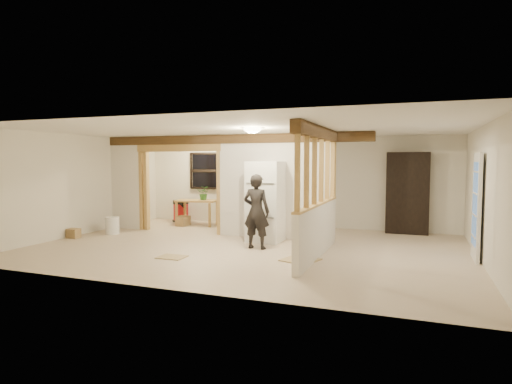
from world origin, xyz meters
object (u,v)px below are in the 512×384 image
at_px(woman, 256,211).
at_px(shop_vac, 181,211).
at_px(work_table, 197,212).
at_px(refrigerator, 266,201).
at_px(bookshelf, 408,193).

bearing_deg(woman, shop_vac, -37.63).
xyz_separation_m(woman, work_table, (-2.78, 2.51, -0.42)).
height_order(woman, shop_vac, woman).
height_order(woman, work_table, woman).
xyz_separation_m(refrigerator, shop_vac, (-3.47, 2.08, -0.58)).
bearing_deg(work_table, shop_vac, 142.17).
xyz_separation_m(work_table, bookshelf, (5.70, 0.60, 0.67)).
bearing_deg(woman, work_table, -40.14).
distance_m(work_table, shop_vac, 0.90).
bearing_deg(bookshelf, shop_vac, -178.59).
xyz_separation_m(woman, bookshelf, (2.92, 3.11, 0.25)).
relative_size(woman, work_table, 1.36).
relative_size(work_table, shop_vac, 1.72).
height_order(refrigerator, bookshelf, bookshelf).
height_order(refrigerator, shop_vac, refrigerator).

